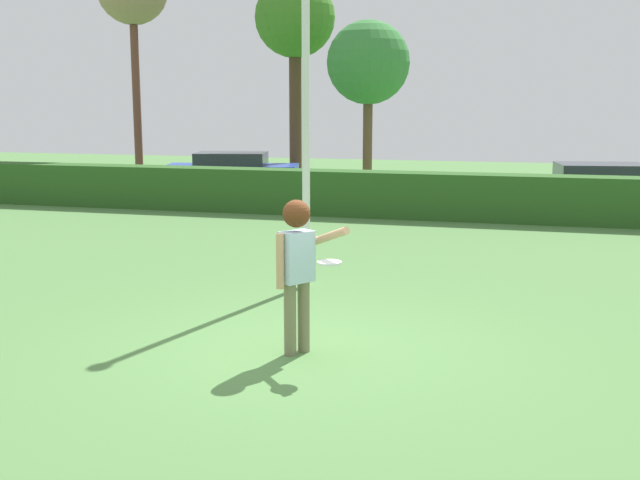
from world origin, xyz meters
TOP-DOWN VIEW (x-y plane):
  - ground_plane at (0.00, 0.00)m, footprint 60.00×60.00m
  - person at (-0.02, -0.12)m, footprint 0.84×0.49m
  - frisbee at (0.41, -0.35)m, footprint 0.27×0.27m
  - lamppost at (-0.87, 3.13)m, footprint 0.24×0.24m
  - hedge_row at (0.00, 10.82)m, footprint 28.66×0.90m
  - parked_car_blue at (-6.85, 15.08)m, footprint 4.46×2.55m
  - parked_car_white at (4.21, 13.32)m, footprint 4.41×2.32m
  - oak_tree at (-5.28, 16.99)m, footprint 2.65×2.65m
  - willow_tree at (-2.52, 15.62)m, footprint 2.55×2.55m

SIDE VIEW (x-z plane):
  - ground_plane at x=0.00m, z-range 0.00..0.00m
  - hedge_row at x=0.00m, z-range 0.00..1.13m
  - parked_car_blue at x=-6.85m, z-range 0.06..1.31m
  - parked_car_white at x=4.21m, z-range 0.06..1.31m
  - person at x=-0.02m, z-range 0.22..2.00m
  - frisbee at x=0.41m, z-range 1.12..1.15m
  - lamppost at x=-0.87m, z-range 0.31..5.81m
  - willow_tree at x=-2.52m, z-range 1.34..6.64m
  - oak_tree at x=-5.28m, z-range 2.00..8.91m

